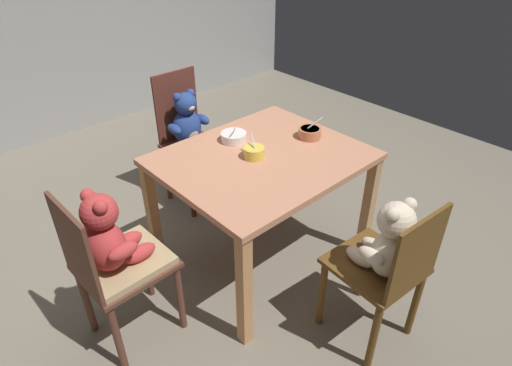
# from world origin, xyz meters

# --- Properties ---
(ground_plane) EXTENTS (5.20, 5.20, 0.04)m
(ground_plane) POSITION_xyz_m (0.00, 0.00, -0.02)
(ground_plane) COLOR #726959
(dining_table) EXTENTS (1.08, 0.90, 0.72)m
(dining_table) POSITION_xyz_m (0.00, 0.00, 0.63)
(dining_table) COLOR tan
(dining_table) RESTS_ON ground_plane
(teddy_chair_near_front) EXTENTS (0.41, 0.42, 0.85)m
(teddy_chair_near_front) POSITION_xyz_m (0.01, -0.83, 0.57)
(teddy_chair_near_front) COLOR brown
(teddy_chair_near_front) RESTS_ON ground_plane
(teddy_chair_near_left) EXTENTS (0.42, 0.38, 0.89)m
(teddy_chair_near_left) POSITION_xyz_m (-0.91, 0.03, 0.58)
(teddy_chair_near_left) COLOR #543125
(teddy_chair_near_left) RESTS_ON ground_plane
(teddy_chair_far_center) EXTENTS (0.36, 0.37, 0.95)m
(teddy_chair_far_center) POSITION_xyz_m (0.07, 0.83, 0.57)
(teddy_chair_far_center) COLOR #55281F
(teddy_chair_far_center) RESTS_ON ground_plane
(porridge_bowl_terracotta_near_right) EXTENTS (0.14, 0.13, 0.13)m
(porridge_bowl_terracotta_near_right) POSITION_xyz_m (0.36, -0.03, 0.76)
(porridge_bowl_terracotta_near_right) COLOR #BC6F49
(porridge_bowl_terracotta_near_right) RESTS_ON dining_table
(porridge_bowl_white_far_center) EXTENTS (0.15, 0.15, 0.12)m
(porridge_bowl_white_far_center) POSITION_xyz_m (0.00, 0.24, 0.75)
(porridge_bowl_white_far_center) COLOR silver
(porridge_bowl_white_far_center) RESTS_ON dining_table
(porridge_bowl_yellow_center) EXTENTS (0.11, 0.12, 0.12)m
(porridge_bowl_yellow_center) POSITION_xyz_m (-0.04, 0.02, 0.76)
(porridge_bowl_yellow_center) COLOR gold
(porridge_bowl_yellow_center) RESTS_ON dining_table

